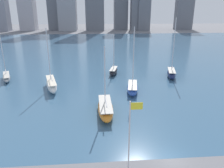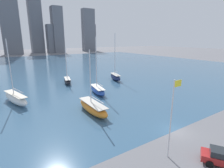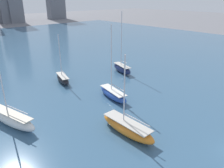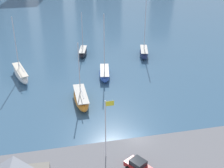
# 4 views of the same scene
# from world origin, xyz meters

# --- Properties ---
(ground_plane) EXTENTS (500.00, 500.00, 0.00)m
(ground_plane) POSITION_xyz_m (0.00, 0.00, 0.00)
(ground_plane) COLOR slate
(harbor_water) EXTENTS (180.00, 140.00, 0.00)m
(harbor_water) POSITION_xyz_m (0.00, 70.00, 0.00)
(harbor_water) COLOR #385B7A
(harbor_water) RESTS_ON ground_plane
(flag_pole) EXTENTS (1.24, 0.14, 9.06)m
(flag_pole) POSITION_xyz_m (-5.49, -3.26, 5.00)
(flag_pole) COLOR silver
(flag_pole) RESTS_ON ground_plane
(sailboat_black) EXTENTS (3.44, 7.11, 10.73)m
(sailboat_black) POSITION_xyz_m (-3.66, 36.11, 0.93)
(sailboat_black) COLOR black
(sailboat_black) RESTS_ON harbor_water
(sailboat_navy) EXTENTS (3.97, 7.97, 14.92)m
(sailboat_navy) POSITION_xyz_m (11.16, 32.14, 1.10)
(sailboat_navy) COLOR #19234C
(sailboat_navy) RESTS_ON harbor_water
(sailboat_orange) EXTENTS (2.60, 9.51, 11.36)m
(sailboat_orange) POSITION_xyz_m (-7.07, 12.48, 1.02)
(sailboat_orange) COLOR orange
(sailboat_orange) RESTS_ON harbor_water
(sailboat_gray) EXTENTS (4.53, 8.38, 12.77)m
(sailboat_gray) POSITION_xyz_m (-30.83, 33.03, 0.88)
(sailboat_gray) COLOR gray
(sailboat_gray) RESTS_ON harbor_water
(sailboat_blue) EXTENTS (3.66, 8.56, 13.63)m
(sailboat_blue) POSITION_xyz_m (-0.75, 22.40, 0.95)
(sailboat_blue) COLOR #284CA8
(sailboat_blue) RESTS_ON harbor_water
(sailboat_white) EXTENTS (4.68, 10.46, 13.18)m
(sailboat_white) POSITION_xyz_m (-18.39, 25.52, 1.14)
(sailboat_white) COLOR white
(sailboat_white) RESTS_ON harbor_water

